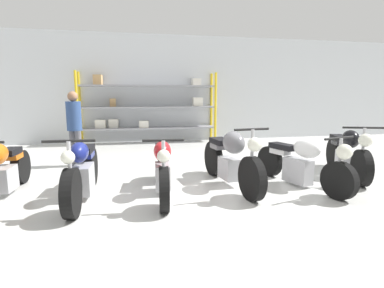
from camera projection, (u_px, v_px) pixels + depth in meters
The scene contains 10 objects.
ground_plane at pixel (197, 188), 5.15m from camera, with size 30.00×30.00×0.00m, color silver.
back_wall at pixel (162, 89), 10.27m from camera, with size 30.00×0.08×3.60m.
shelving_rack at pixel (146, 107), 9.91m from camera, with size 4.51×0.63×2.33m.
motorcycle_orange at pixel (2, 171), 4.64m from camera, with size 0.69×2.09×0.98m.
motorcycle_blue at pixel (82, 172), 4.55m from camera, with size 0.64×2.14×1.02m.
motorcycle_red at pixel (163, 167), 4.79m from camera, with size 0.56×2.15×1.00m.
motorcycle_grey at pixel (231, 158), 5.16m from camera, with size 0.57×2.21×1.10m.
motorcycle_white at pixel (301, 163), 5.16m from camera, with size 0.85×2.09×0.96m.
motorcycle_black at pixel (347, 153), 5.84m from camera, with size 0.90×1.95×1.04m.
person_browsing at pixel (74, 123), 6.61m from camera, with size 0.45×0.45×1.66m.
Camera 1 is at (-1.06, -4.85, 1.57)m, focal length 28.00 mm.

